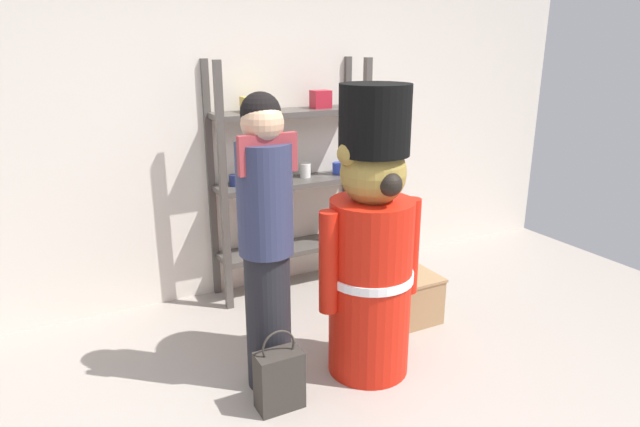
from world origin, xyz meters
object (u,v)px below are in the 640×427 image
at_px(merchandise_shelf, 290,177).
at_px(display_crate, 411,298).
at_px(person_shopper, 266,238).
at_px(teddy_bear_guard, 371,247).
at_px(shopping_bag, 279,379).

height_order(merchandise_shelf, display_crate, merchandise_shelf).
bearing_deg(display_crate, person_shopper, -168.61).
height_order(merchandise_shelf, person_shopper, merchandise_shelf).
distance_m(teddy_bear_guard, shopping_bag, 0.87).
height_order(teddy_bear_guard, shopping_bag, teddy_bear_guard).
bearing_deg(shopping_bag, display_crate, 21.30).
relative_size(teddy_bear_guard, display_crate, 4.56).
height_order(teddy_bear_guard, person_shopper, teddy_bear_guard).
xyz_separation_m(merchandise_shelf, display_crate, (0.49, -0.92, -0.73)).
bearing_deg(person_shopper, merchandise_shelf, 59.98).
relative_size(merchandise_shelf, shopping_bag, 3.84).
bearing_deg(teddy_bear_guard, merchandise_shelf, 86.00).
xyz_separation_m(teddy_bear_guard, display_crate, (0.59, 0.37, -0.61)).
bearing_deg(shopping_bag, teddy_bear_guard, 9.10).
distance_m(merchandise_shelf, display_crate, 1.28).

